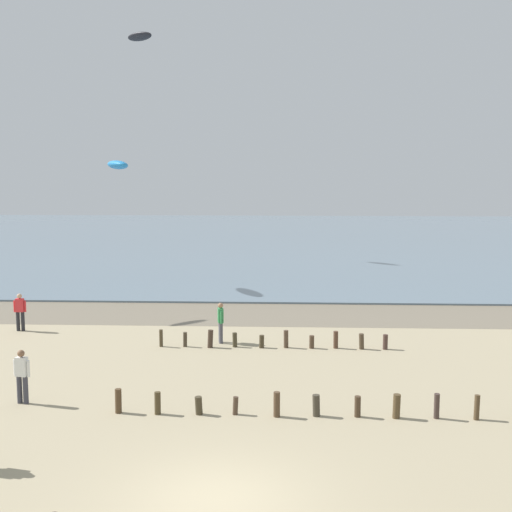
{
  "coord_description": "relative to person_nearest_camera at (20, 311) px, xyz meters",
  "views": [
    {
      "loc": [
        1.51,
        -14.12,
        7.24
      ],
      "look_at": [
        0.46,
        9.93,
        4.17
      ],
      "focal_mm": 47.52,
      "sensor_mm": 36.0,
      "label": 1
    }
  ],
  "objects": [
    {
      "name": "sea",
      "position": [
        10.45,
        41.69,
        -0.87
      ],
      "size": [
        160.0,
        70.0,
        0.1
      ],
      "primitive_type": "cube",
      "color": "slate",
      "rests_on": "ground"
    },
    {
      "name": "person_nearest_camera",
      "position": [
        0.0,
        0.0,
        0.0
      ],
      "size": [
        0.57,
        0.24,
        1.71
      ],
      "color": "#232328",
      "rests_on": "ground"
    },
    {
      "name": "person_mid_beach",
      "position": [
        3.8,
        -9.45,
        0.0
      ],
      "size": [
        0.56,
        0.3,
        1.71
      ],
      "color": "#383842",
      "rests_on": "ground"
    },
    {
      "name": "kite_aloft_0",
      "position": [
        0.05,
        26.71,
        17.06
      ],
      "size": [
        2.89,
        2.65,
        0.85
      ],
      "primitive_type": "ellipsoid",
      "rotation": [
        -0.5,
        0.0,
        5.59
      ],
      "color": "black"
    },
    {
      "name": "person_far_down_beach",
      "position": [
        9.26,
        -1.74,
        0.0
      ],
      "size": [
        0.29,
        0.56,
        1.71
      ],
      "color": "#4C4C56",
      "rests_on": "ground"
    },
    {
      "name": "kite_aloft_5",
      "position": [
        1.78,
        11.42,
        6.62
      ],
      "size": [
        2.43,
        3.35,
        0.68
      ],
      "primitive_type": "ellipsoid",
      "rotation": [
        -0.17,
        0.0,
        5.18
      ],
      "color": "#2384D1"
    },
    {
      "name": "groyne_mid",
      "position": [
        11.73,
        -2.46,
        -0.59
      ],
      "size": [
        9.36,
        0.35,
        0.75
      ],
      "color": "#443927",
      "rests_on": "ground"
    },
    {
      "name": "groyne_near",
      "position": [
        16.97,
        -10.19,
        -0.58
      ],
      "size": [
        20.33,
        0.32,
        0.77
      ],
      "color": "#4B3824",
      "rests_on": "ground"
    },
    {
      "name": "wet_sand_strip",
      "position": [
        10.45,
        3.97,
        -0.91
      ],
      "size": [
        120.0,
        5.43,
        0.01
      ],
      "primitive_type": "cube",
      "color": "#7A6D59",
      "rests_on": "ground"
    },
    {
      "name": "ground_plane",
      "position": [
        10.45,
        -15.37,
        -0.92
      ],
      "size": [
        160.0,
        160.0,
        0.0
      ],
      "primitive_type": "plane",
      "color": "tan"
    }
  ]
}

